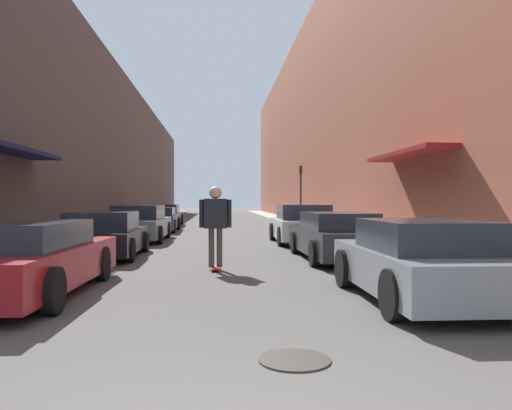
{
  "coord_description": "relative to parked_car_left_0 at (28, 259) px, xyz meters",
  "views": [
    {
      "loc": [
        -0.01,
        -2.57,
        1.55
      ],
      "look_at": [
        1.07,
        11.39,
        1.42
      ],
      "focal_mm": 35.0,
      "sensor_mm": 36.0,
      "label": 1
    }
  ],
  "objects": [
    {
      "name": "parked_car_left_3",
      "position": [
        0.06,
        16.82,
        0.0
      ],
      "size": [
        2.02,
        4.65,
        1.21
      ],
      "color": "navy",
      "rests_on": "ground"
    },
    {
      "name": "parked_car_right_1",
      "position": [
        6.17,
        4.57,
        0.01
      ],
      "size": [
        1.9,
        4.77,
        1.24
      ],
      "color": "#232326",
      "rests_on": "ground"
    },
    {
      "name": "building_row_right",
      "position": [
        11.0,
        27.29,
        6.36
      ],
      "size": [
        4.9,
        66.06,
        13.91
      ],
      "color": "brown",
      "rests_on": "ground"
    },
    {
      "name": "parked_car_left_4",
      "position": [
        -0.13,
        22.21,
        0.04
      ],
      "size": [
        1.96,
        4.64,
        1.31
      ],
      "color": "maroon",
      "rests_on": "ground"
    },
    {
      "name": "parked_car_right_0",
      "position": [
        6.16,
        -0.89,
        0.02
      ],
      "size": [
        1.9,
        4.05,
        1.25
      ],
      "color": "gray",
      "rests_on": "ground"
    },
    {
      "name": "parked_car_left_2",
      "position": [
        0.09,
        10.98,
        0.06
      ],
      "size": [
        2.01,
        4.76,
        1.37
      ],
      "color": "gray",
      "rests_on": "ground"
    },
    {
      "name": "traffic_light",
      "position": [
        7.66,
        19.09,
        1.61
      ],
      "size": [
        0.16,
        0.22,
        3.36
      ],
      "color": "#2D2D2D",
      "rests_on": "curb_strip_right"
    },
    {
      "name": "skateboarder",
      "position": [
        3.01,
        2.78,
        0.55
      ],
      "size": [
        0.72,
        0.78,
        1.86
      ],
      "color": "#B2231E",
      "rests_on": "ground"
    },
    {
      "name": "building_row_left",
      "position": [
        -4.86,
        27.29,
        4.26
      ],
      "size": [
        4.9,
        66.06,
        9.72
      ],
      "color": "#564C47",
      "rests_on": "ground"
    },
    {
      "name": "curb_strip_left",
      "position": [
        -1.96,
        27.29,
        -0.54
      ],
      "size": [
        1.8,
        66.06,
        0.12
      ],
      "color": "#A3A099",
      "rests_on": "ground"
    },
    {
      "name": "curb_strip_right",
      "position": [
        8.1,
        27.29,
        -0.54
      ],
      "size": [
        1.8,
        66.06,
        0.12
      ],
      "color": "#A3A099",
      "rests_on": "ground"
    },
    {
      "name": "manhole_cover",
      "position": [
        3.8,
        -3.55,
        -0.59
      ],
      "size": [
        0.7,
        0.7,
        0.02
      ],
      "color": "#332D28",
      "rests_on": "ground"
    },
    {
      "name": "parked_car_left_0",
      "position": [
        0.0,
        0.0,
        0.0
      ],
      "size": [
        1.87,
        4.73,
        1.21
      ],
      "color": "maroon",
      "rests_on": "ground"
    },
    {
      "name": "ground",
      "position": [
        3.07,
        20.69,
        -0.6
      ],
      "size": [
        145.33,
        145.33,
        0.0
      ],
      "primitive_type": "plane",
      "color": "#4C4947"
    },
    {
      "name": "parked_car_right_2",
      "position": [
        6.13,
        9.61,
        0.07
      ],
      "size": [
        2.08,
        4.11,
        1.4
      ],
      "color": "silver",
      "rests_on": "ground"
    },
    {
      "name": "parked_car_left_1",
      "position": [
        -0.03,
        5.54,
        0.0
      ],
      "size": [
        2.0,
        4.08,
        1.24
      ],
      "color": "black",
      "rests_on": "ground"
    }
  ]
}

